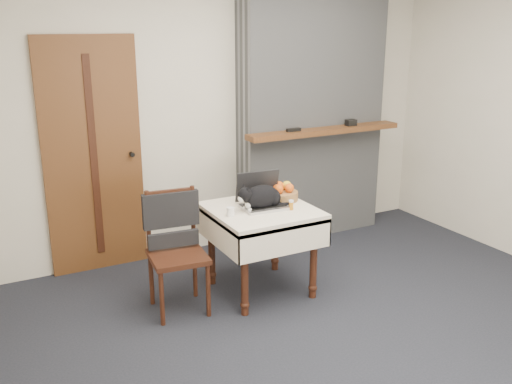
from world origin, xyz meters
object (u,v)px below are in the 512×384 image
cream_jar (230,212)px  fruit_basket (282,193)px  door (93,157)px  pill_bottle (291,205)px  cat (262,197)px  laptop (262,198)px  chair (174,234)px  side_table (261,222)px

cream_jar → fruit_basket: bearing=17.0°
door → pill_bottle: size_ratio=25.57×
cat → cream_jar: size_ratio=6.56×
door → cream_jar: bearing=-56.7°
laptop → cat: laptop is taller
cream_jar → chair: size_ratio=0.08×
door → side_table: (1.03, -1.07, -0.41)m
chair → laptop: bearing=2.6°
pill_bottle → fruit_basket: fruit_basket is taller
side_table → pill_bottle: pill_bottle is taller
side_table → chair: chair is taller
door → side_table: door is taller
side_table → cat: bearing=-77.3°
laptop → cream_jar: size_ratio=5.53×
laptop → cat: size_ratio=0.84×
pill_bottle → fruit_basket: bearing=75.2°
laptop → fruit_basket: laptop is taller
chair → fruit_basket: bearing=7.0°
cream_jar → chair: (-0.40, 0.15, -0.15)m
door → laptop: door is taller
side_table → chair: size_ratio=0.86×
side_table → fruit_basket: 0.32m
laptop → fruit_basket: (0.22, 0.06, -0.01)m
cream_jar → pill_bottle: size_ratio=0.87×
cream_jar → side_table: bearing=11.1°
door → cat: door is taller
laptop → chair: 0.75m
door → cream_jar: door is taller
cat → chair: bearing=167.0°
side_table → laptop: bearing=57.7°
cat → door: bearing=128.8°
pill_bottle → chair: size_ratio=0.09×
laptop → chair: (-0.72, 0.04, -0.19)m
cream_jar → pill_bottle: (0.48, -0.08, 0.01)m
pill_bottle → laptop: bearing=128.6°
cream_jar → laptop: bearing=18.2°
cream_jar → chair: 0.45m
pill_bottle → door: bearing=135.1°
chair → door: bearing=115.0°
laptop → chair: bearing=-179.3°
door → laptop: 1.49m
door → cat: bearing=-46.2°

